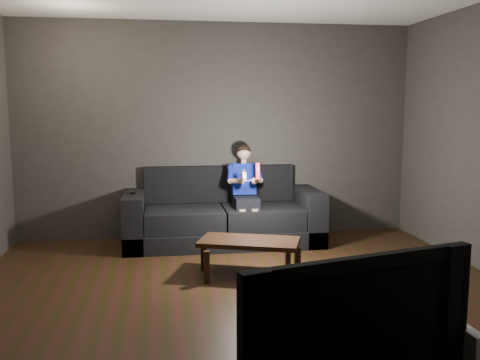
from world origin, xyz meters
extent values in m
plane|color=black|center=(0.00, 0.00, 0.00)|extent=(5.00, 5.00, 0.00)
cube|color=#35312D|center=(0.00, 2.50, 1.35)|extent=(5.00, 0.04, 2.70)
cube|color=#35312D|center=(0.00, -2.50, 1.35)|extent=(5.00, 0.04, 2.70)
cube|color=black|center=(0.02, 2.10, 0.10)|extent=(2.36, 1.02, 0.20)
cube|color=black|center=(-0.45, 2.00, 0.33)|extent=(0.92, 0.72, 0.25)
cube|color=black|center=(0.49, 2.00, 0.33)|extent=(0.92, 0.72, 0.25)
cube|color=black|center=(0.02, 2.50, 0.68)|extent=(1.89, 0.24, 0.46)
cube|color=black|center=(-1.04, 2.10, 0.32)|extent=(0.24, 1.02, 0.64)
cube|color=black|center=(1.08, 2.10, 0.32)|extent=(0.24, 1.02, 0.64)
cube|color=black|center=(0.29, 1.98, 0.52)|extent=(0.28, 0.36, 0.13)
cube|color=#001585|center=(0.29, 2.17, 0.77)|extent=(0.28, 0.20, 0.40)
cube|color=#FFDF01|center=(0.29, 2.09, 0.83)|extent=(0.09, 0.09, 0.09)
cube|color=#B50017|center=(0.29, 2.08, 0.83)|extent=(0.06, 0.06, 0.06)
cylinder|color=tan|center=(0.29, 2.17, 0.99)|extent=(0.07, 0.07, 0.06)
sphere|color=tan|center=(0.29, 2.17, 1.10)|extent=(0.17, 0.17, 0.17)
ellipsoid|color=black|center=(0.29, 2.18, 1.12)|extent=(0.18, 0.18, 0.15)
cylinder|color=#001585|center=(0.11, 2.11, 0.84)|extent=(0.08, 0.21, 0.18)
cylinder|color=#001585|center=(0.46, 2.11, 0.84)|extent=(0.08, 0.21, 0.18)
cylinder|color=tan|center=(0.16, 1.95, 0.80)|extent=(0.13, 0.22, 0.10)
cylinder|color=tan|center=(0.42, 1.95, 0.80)|extent=(0.13, 0.22, 0.10)
sphere|color=tan|center=(0.22, 1.86, 0.79)|extent=(0.08, 0.08, 0.08)
sphere|color=tan|center=(0.37, 1.86, 0.79)|extent=(0.08, 0.08, 0.08)
cylinder|color=tan|center=(0.21, 1.79, 0.31)|extent=(0.09, 0.09, 0.32)
cylinder|color=tan|center=(0.36, 1.79, 0.31)|extent=(0.09, 0.09, 0.32)
cube|color=red|center=(0.37, 1.66, 0.93)|extent=(0.05, 0.07, 0.19)
cube|color=maroon|center=(0.37, 1.64, 0.99)|extent=(0.03, 0.01, 0.03)
cylinder|color=white|center=(0.37, 1.64, 0.92)|extent=(0.02, 0.01, 0.02)
ellipsoid|color=white|center=(0.22, 1.66, 0.89)|extent=(0.07, 0.09, 0.13)
cylinder|color=black|center=(0.22, 1.63, 0.94)|extent=(0.02, 0.01, 0.02)
cube|color=black|center=(-1.04, 2.05, 0.66)|extent=(0.06, 0.16, 0.03)
cube|color=black|center=(-1.04, 2.10, 0.68)|extent=(0.02, 0.02, 0.00)
cube|color=black|center=(0.14, 0.83, 0.33)|extent=(1.08, 0.78, 0.04)
cube|color=black|center=(-0.31, 0.63, 0.15)|extent=(0.05, 0.05, 0.31)
cube|color=black|center=(0.58, 0.63, 0.15)|extent=(0.05, 0.05, 0.31)
cube|color=black|center=(-0.31, 1.03, 0.15)|extent=(0.05, 0.05, 0.31)
cube|color=black|center=(0.58, 1.03, 0.15)|extent=(0.05, 0.05, 0.31)
imported|color=black|center=(0.01, -2.27, 0.80)|extent=(1.04, 0.40, 0.60)
cube|color=white|center=(0.56, -2.27, 0.61)|extent=(0.06, 0.17, 0.23)
camera|label=1|loc=(-0.72, -4.25, 1.67)|focal=40.00mm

